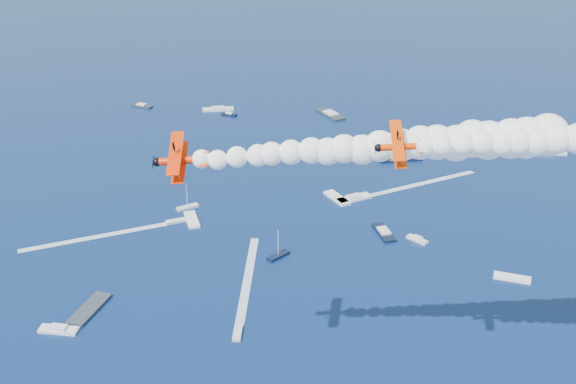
# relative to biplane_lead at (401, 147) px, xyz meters

# --- Properties ---
(biplane_lead) EXTENTS (8.75, 10.45, 7.99)m
(biplane_lead) POSITION_rel_biplane_lead_xyz_m (0.00, 0.00, 0.00)
(biplane_lead) COLOR #FC3F05
(biplane_trail) EXTENTS (10.50, 12.35, 9.00)m
(biplane_trail) POSITION_rel_biplane_lead_xyz_m (-31.18, -3.81, -4.01)
(biplane_trail) COLOR #FF2F05
(smoke_trail_trail) EXTENTS (56.99, 32.25, 10.38)m
(smoke_trail_trail) POSITION_rel_biplane_lead_xyz_m (-4.42, 3.35, -1.92)
(smoke_trail_trail) COLOR white
(spectator_boats) EXTENTS (234.26, 161.53, 0.70)m
(spectator_boats) POSITION_rel_biplane_lead_xyz_m (-12.17, 91.94, -54.67)
(spectator_boats) COLOR white
(spectator_boats) RESTS_ON ground
(boat_wakes) EXTENTS (122.22, 153.95, 0.04)m
(boat_wakes) POSITION_rel_biplane_lead_xyz_m (-58.13, 48.40, -54.99)
(boat_wakes) COLOR white
(boat_wakes) RESTS_ON ground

